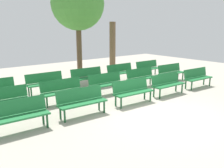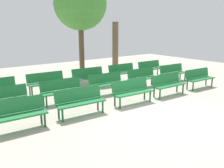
% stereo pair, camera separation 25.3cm
% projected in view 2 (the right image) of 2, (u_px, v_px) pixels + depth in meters
% --- Properties ---
extents(ground_plane, '(24.96, 24.96, 0.00)m').
position_uv_depth(ground_plane, '(161.00, 116.00, 7.43)').
color(ground_plane, '#B2A899').
extents(bench_r0_c0, '(1.62, 0.56, 0.87)m').
position_uv_depth(bench_r0_c0, '(16.00, 113.00, 6.32)').
color(bench_r0_c0, '#1E7238').
rests_on(bench_r0_c0, ground_plane).
extents(bench_r0_c1, '(1.63, 0.58, 0.87)m').
position_uv_depth(bench_r0_c1, '(80.00, 100.00, 7.43)').
color(bench_r0_c1, '#1E7238').
rests_on(bench_r0_c1, ground_plane).
extents(bench_r0_c2, '(1.63, 0.58, 0.87)m').
position_uv_depth(bench_r0_c2, '(132.00, 90.00, 8.56)').
color(bench_r0_c2, '#1E7238').
rests_on(bench_r0_c2, ground_plane).
extents(bench_r0_c3, '(1.62, 0.53, 0.87)m').
position_uv_depth(bench_r0_c3, '(168.00, 83.00, 9.63)').
color(bench_r0_c3, '#1E7238').
rests_on(bench_r0_c3, ground_plane).
extents(bench_r0_c4, '(1.63, 0.58, 0.87)m').
position_uv_depth(bench_r0_c4, '(199.00, 77.00, 10.79)').
color(bench_r0_c4, '#1E7238').
rests_on(bench_r0_c4, ground_plane).
extents(bench_r1_c0, '(1.62, 0.56, 0.87)m').
position_uv_depth(bench_r1_c0, '(3.00, 99.00, 7.58)').
color(bench_r1_c0, '#1E7238').
rests_on(bench_r1_c0, ground_plane).
extents(bench_r1_c1, '(1.62, 0.54, 0.87)m').
position_uv_depth(bench_r1_c1, '(62.00, 89.00, 8.69)').
color(bench_r1_c1, '#1E7238').
rests_on(bench_r1_c1, ground_plane).
extents(bench_r1_c2, '(1.62, 0.54, 0.87)m').
position_uv_depth(bench_r1_c2, '(107.00, 82.00, 9.77)').
color(bench_r1_c2, '#1E7238').
rests_on(bench_r1_c2, ground_plane).
extents(bench_r1_c3, '(1.61, 0.52, 0.87)m').
position_uv_depth(bench_r1_c3, '(142.00, 77.00, 10.90)').
color(bench_r1_c3, '#1E7238').
rests_on(bench_r1_c3, ground_plane).
extents(bench_r1_c4, '(1.63, 0.57, 0.87)m').
position_uv_depth(bench_r1_c4, '(173.00, 72.00, 12.04)').
color(bench_r1_c4, '#1E7238').
rests_on(bench_r1_c4, ground_plane).
extents(bench_r2_c1, '(1.62, 0.55, 0.87)m').
position_uv_depth(bench_r2_c1, '(46.00, 81.00, 9.96)').
color(bench_r2_c1, '#1E7238').
rests_on(bench_r2_c1, ground_plane).
extents(bench_r2_c2, '(1.63, 0.58, 0.87)m').
position_uv_depth(bench_r2_c2, '(89.00, 76.00, 11.05)').
color(bench_r2_c2, '#1E7238').
rests_on(bench_r2_c2, ground_plane).
extents(bench_r2_c3, '(1.61, 0.51, 0.87)m').
position_uv_depth(bench_r2_c3, '(123.00, 71.00, 12.19)').
color(bench_r2_c3, '#1E7238').
rests_on(bench_r2_c3, ground_plane).
extents(bench_r2_c4, '(1.61, 0.52, 0.87)m').
position_uv_depth(bench_r2_c4, '(150.00, 68.00, 13.28)').
color(bench_r2_c4, '#1E7238').
rests_on(bench_r2_c4, ground_plane).
extents(tree_0, '(2.98, 2.98, 5.53)m').
position_uv_depth(tree_0, '(80.00, 4.00, 13.02)').
color(tree_0, brown).
rests_on(tree_0, ground_plane).
extents(tree_1, '(0.41, 0.41, 3.09)m').
position_uv_depth(tree_1, '(115.00, 46.00, 15.58)').
color(tree_1, brown).
rests_on(tree_1, ground_plane).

